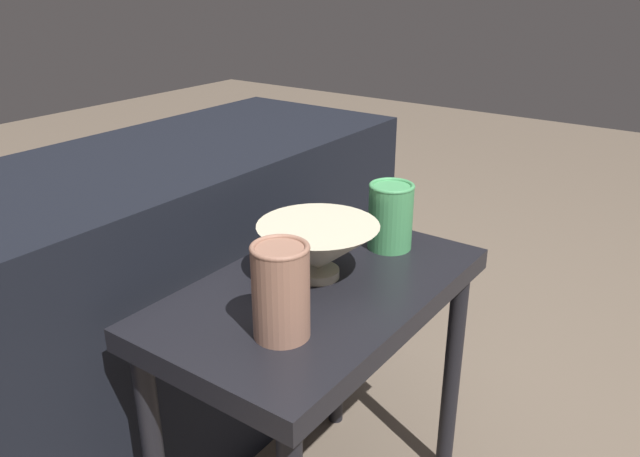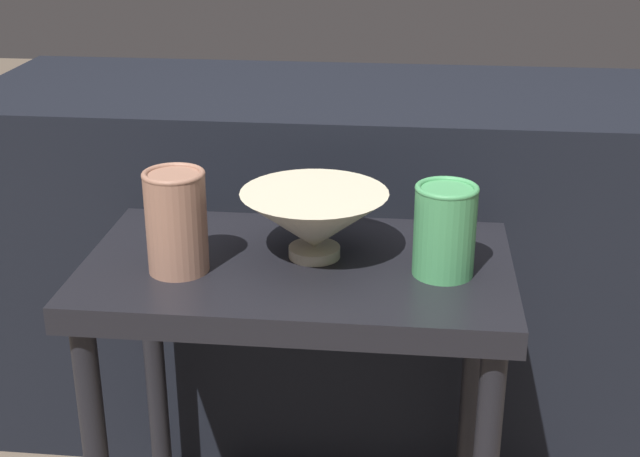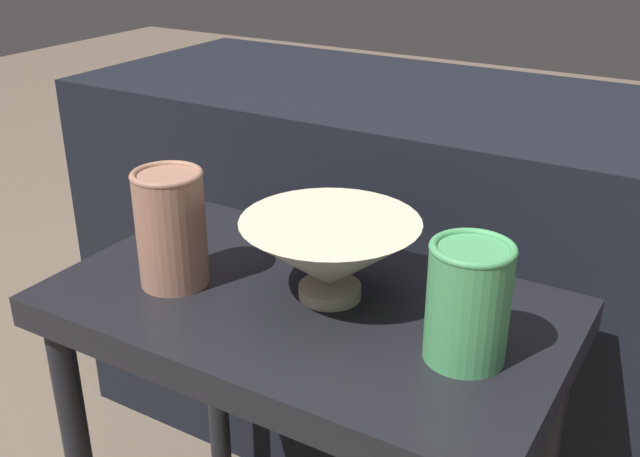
# 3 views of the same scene
# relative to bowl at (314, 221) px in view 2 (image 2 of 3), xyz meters

# --- Properties ---
(table) EXTENTS (0.63, 0.37, 0.55)m
(table) POSITION_rel_bowl_xyz_m (-0.02, -0.02, -0.14)
(table) COLOR black
(table) RESTS_ON ground_plane
(couch_backdrop) EXTENTS (1.35, 0.50, 0.70)m
(couch_backdrop) POSITION_rel_bowl_xyz_m (-0.02, 0.46, -0.26)
(couch_backdrop) COLOR black
(couch_backdrop) RESTS_ON ground_plane
(bowl) EXTENTS (0.22, 0.22, 0.10)m
(bowl) POSITION_rel_bowl_xyz_m (0.00, 0.00, 0.00)
(bowl) COLOR beige
(bowl) RESTS_ON table
(vase_textured_left) EXTENTS (0.09, 0.09, 0.15)m
(vase_textured_left) POSITION_rel_bowl_xyz_m (-0.19, -0.07, 0.02)
(vase_textured_left) COLOR #996B56
(vase_textured_left) RESTS_ON table
(vase_colorful_right) EXTENTS (0.09, 0.09, 0.13)m
(vase_colorful_right) POSITION_rel_bowl_xyz_m (0.19, -0.04, 0.01)
(vase_colorful_right) COLOR #47995B
(vase_colorful_right) RESTS_ON table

